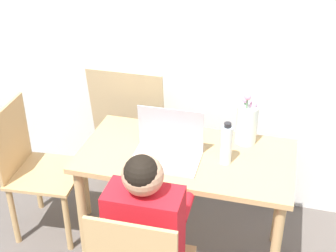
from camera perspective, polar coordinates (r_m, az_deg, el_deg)
wall_back at (r=2.82m, az=9.75°, el=12.43°), size 6.40×0.05×2.50m
dining_table at (r=2.54m, az=2.20°, el=-5.36°), size 1.13×0.60×0.71m
chair_spare at (r=2.95m, az=-15.80°, el=-5.05°), size 0.43×0.43×0.85m
person_seated at (r=2.13m, az=-2.51°, el=-12.06°), size 0.34×0.43×1.05m
laptop at (r=2.43m, az=-0.04°, el=-2.55°), size 0.35×0.25×0.25m
flower_vase at (r=2.56m, az=9.57°, el=0.33°), size 0.12×0.12×0.30m
water_bottle at (r=2.37m, az=7.13°, el=-2.23°), size 0.06×0.06×0.23m
cardboard_panel at (r=3.17m, az=-4.72°, el=-0.79°), size 0.50×0.15×0.93m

